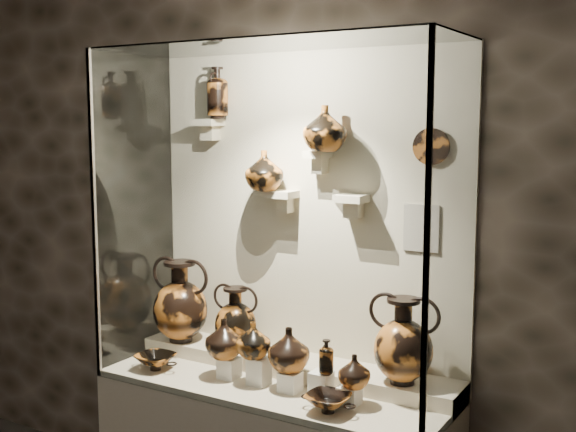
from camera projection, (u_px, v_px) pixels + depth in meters
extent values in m
cube|color=#2E261D|center=(308.00, 214.00, 3.58)|extent=(5.00, 0.02, 3.20)
cube|color=beige|center=(274.00, 386.00, 3.41)|extent=(1.68, 0.58, 0.03)
cube|color=beige|center=(293.00, 368.00, 3.55)|extent=(1.70, 0.25, 0.10)
cube|color=beige|center=(307.00, 214.00, 3.57)|extent=(1.70, 0.03, 1.60)
cube|color=white|center=(237.00, 230.00, 3.05)|extent=(1.70, 0.01, 1.60)
cube|color=white|center=(135.00, 210.00, 3.74)|extent=(0.01, 0.60, 1.60)
cube|color=white|center=(453.00, 236.00, 2.88)|extent=(0.01, 0.60, 1.60)
cube|color=white|center=(273.00, 44.00, 3.20)|extent=(1.70, 0.60, 0.01)
cube|color=gray|center=(94.00, 216.00, 3.48)|extent=(0.02, 0.02, 1.60)
cube|color=gray|center=(427.00, 247.00, 2.63)|extent=(0.02, 0.02, 1.60)
cube|color=silver|center=(230.00, 367.00, 3.47)|extent=(0.09, 0.09, 0.10)
cube|color=silver|center=(259.00, 371.00, 3.38)|extent=(0.09, 0.09, 0.13)
cube|color=silver|center=(290.00, 381.00, 3.30)|extent=(0.09, 0.09, 0.09)
cube|color=silver|center=(321.00, 385.00, 3.22)|extent=(0.09, 0.09, 0.12)
cube|color=silver|center=(350.00, 395.00, 3.15)|extent=(0.09, 0.09, 0.08)
cube|color=beige|center=(208.00, 122.00, 3.73)|extent=(0.14, 0.12, 0.04)
cube|color=beige|center=(282.00, 194.00, 3.55)|extent=(0.14, 0.12, 0.04)
cube|color=beige|center=(318.00, 154.00, 3.42)|extent=(0.10, 0.12, 0.04)
cube|color=beige|center=(352.00, 198.00, 3.36)|extent=(0.14, 0.12, 0.04)
imported|color=#A55C1F|center=(225.00, 338.00, 3.45)|extent=(0.23, 0.23, 0.19)
imported|color=#A1591C|center=(254.00, 340.00, 3.36)|extent=(0.20, 0.20, 0.17)
imported|color=#A55C1F|center=(289.00, 349.00, 3.30)|extent=(0.22, 0.22, 0.20)
imported|color=#A55C1F|center=(355.00, 371.00, 3.12)|extent=(0.16, 0.16, 0.15)
imported|color=#A1591C|center=(264.00, 171.00, 3.53)|extent=(0.19, 0.19, 0.20)
imported|color=#A1591C|center=(325.00, 128.00, 3.33)|extent=(0.26, 0.26, 0.21)
cylinder|color=#94511D|center=(431.00, 147.00, 3.18)|extent=(0.16, 0.02, 0.16)
cube|color=beige|center=(421.00, 228.00, 3.26)|extent=(0.16, 0.01, 0.22)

